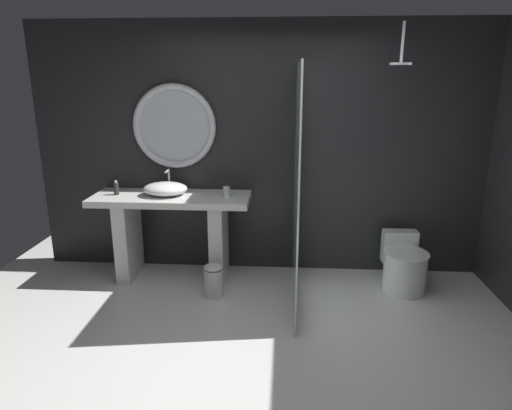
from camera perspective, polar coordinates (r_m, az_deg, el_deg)
The scene contains 11 objects.
ground_plane at distance 3.45m, azimuth -0.94°, elevation -20.31°, with size 5.76×5.76×0.00m, color silver.
back_wall_panel at distance 4.73m, azimuth 0.86°, elevation 6.96°, with size 4.80×0.10×2.60m, color #232326.
vanity_counter at distance 4.69m, azimuth -10.57°, elevation -2.60°, with size 1.59×0.58×0.89m.
vessel_sink at distance 4.61m, azimuth -11.49°, elevation 2.04°, with size 0.45×0.37×0.24m.
tumbler_cup at distance 4.47m, azimuth -3.77°, elevation 1.71°, with size 0.07×0.07×0.10m, color silver.
soap_dispenser at distance 4.75m, azimuth -17.37°, elevation 2.03°, with size 0.05×0.05×0.15m.
round_wall_mirror at distance 4.75m, azimuth -10.37°, elevation 9.81°, with size 0.87×0.07×0.87m.
shower_glass_panel at distance 4.04m, azimuth 5.17°, elevation 2.16°, with size 0.02×1.40×2.16m, color silver.
rain_shower_head at distance 4.27m, azimuth 17.99°, elevation 17.24°, with size 0.19×0.19×0.36m.
toilet at distance 4.70m, azimuth 18.28°, elevation -7.41°, with size 0.43×0.59×0.53m.
waste_bin at distance 4.37m, azimuth -5.42°, elevation -9.52°, with size 0.19×0.19×0.33m.
Camera 1 is at (0.23, -2.77, 2.04)m, focal length 31.41 mm.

